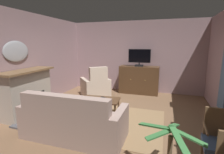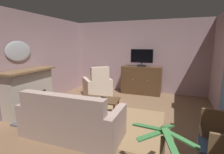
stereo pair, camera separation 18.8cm
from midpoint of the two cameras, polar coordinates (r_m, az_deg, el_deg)
The scene contains 14 objects.
ground_plane at distance 4.29m, azimuth -0.87°, elevation -14.57°, with size 5.62×6.24×0.04m, color brown.
wall_back at distance 6.67m, azimuth 7.04°, elevation 6.80°, with size 5.62×0.10×2.70m, color gray.
wall_left at distance 5.30m, azimuth -28.24°, elevation 4.49°, with size 0.10×6.24×2.70m, color gray.
rug_central at distance 4.16m, azimuth 0.83°, elevation -15.04°, with size 2.06×2.02×0.01m, color #8E704C.
fireplace at distance 4.99m, azimuth -27.41°, elevation -4.97°, with size 0.90×1.54×1.19m.
wall_mirror_oval at distance 5.01m, azimuth -30.54°, elevation 7.47°, with size 0.06×0.77×0.53m, color #B2B7BF.
tv_cabinet at distance 6.41m, azimuth 8.22°, elevation -1.15°, with size 1.44×0.53×1.03m.
television at distance 6.24m, azimuth 8.36°, elevation 6.61°, with size 0.80×0.20×0.63m.
coffee_table at distance 4.40m, azimuth -5.73°, elevation -8.04°, with size 1.10×0.66×0.45m.
tv_remote at distance 4.45m, azimuth -4.09°, elevation -6.96°, with size 0.17×0.05×0.02m, color black.
folded_newspaper at distance 4.39m, azimuth -7.04°, elevation -7.38°, with size 0.30×0.22×0.01m, color silver.
sofa_floral at distance 3.53m, azimuth -14.52°, elevation -14.59°, with size 2.02×0.86×0.96m.
armchair_angled_to_table at distance 5.96m, azimuth -6.42°, elevation -3.52°, with size 1.24×1.24×1.10m.
side_chair_mid_row at distance 2.91m, azimuth 30.82°, elevation -17.84°, with size 0.45×0.48×0.93m.
Camera 1 is at (1.15, -3.70, 1.84)m, focal length 27.10 mm.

